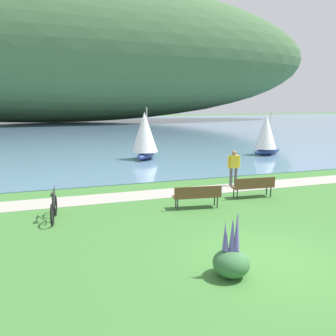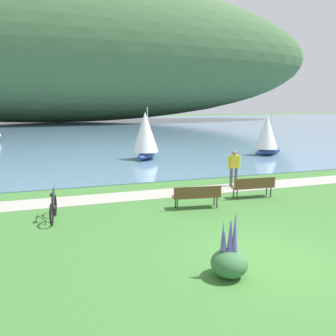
# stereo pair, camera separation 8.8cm
# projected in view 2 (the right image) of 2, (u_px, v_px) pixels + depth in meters

# --- Properties ---
(ground_plane) EXTENTS (200.00, 200.00, 0.00)m
(ground_plane) POSITION_uv_depth(u_px,v_px,m) (267.00, 259.00, 8.81)
(ground_plane) COLOR #3D7533
(bay_water) EXTENTS (180.00, 80.00, 0.04)m
(bay_water) POSITION_uv_depth(u_px,v_px,m) (90.00, 127.00, 54.74)
(bay_water) COLOR #5B7F9E
(bay_water) RESTS_ON ground
(distant_hillside) EXTENTS (111.09, 28.00, 27.28)m
(distant_hillside) POSITION_uv_depth(u_px,v_px,m) (53.00, 50.00, 65.30)
(distant_hillside) COLOR #42663D
(distant_hillside) RESTS_ON bay_water
(shoreline_path) EXTENTS (60.00, 1.50, 0.01)m
(shoreline_path) POSITION_uv_depth(u_px,v_px,m) (177.00, 192.00, 15.31)
(shoreline_path) COLOR #A39E93
(shoreline_path) RESTS_ON ground
(park_bench_near_camera) EXTENTS (1.83, 0.60, 0.88)m
(park_bench_near_camera) POSITION_uv_depth(u_px,v_px,m) (253.00, 186.00, 14.35)
(park_bench_near_camera) COLOR brown
(park_bench_near_camera) RESTS_ON ground
(park_bench_further_along) EXTENTS (1.85, 0.71, 0.88)m
(park_bench_further_along) POSITION_uv_depth(u_px,v_px,m) (197.00, 195.00, 12.91)
(park_bench_further_along) COLOR brown
(park_bench_further_along) RESTS_ON ground
(bicycle_leaning_near_bench) EXTENTS (0.23, 1.77, 1.01)m
(bicycle_leaning_near_bench) POSITION_uv_depth(u_px,v_px,m) (53.00, 208.00, 11.68)
(bicycle_leaning_near_bench) COLOR black
(bicycle_leaning_near_bench) RESTS_ON ground
(person_at_shoreline) EXTENTS (0.60, 0.27, 1.71)m
(person_at_shoreline) POSITION_uv_depth(u_px,v_px,m) (234.00, 166.00, 16.29)
(person_at_shoreline) COLOR #4C4C51
(person_at_shoreline) RESTS_ON ground
(echium_bush_mid_cluster) EXTENTS (0.85, 0.85, 1.52)m
(echium_bush_mid_cluster) POSITION_uv_depth(u_px,v_px,m) (229.00, 259.00, 7.86)
(echium_bush_mid_cluster) COLOR #386B3D
(echium_bush_mid_cluster) RESTS_ON ground
(sailboat_mid_bay) EXTENTS (2.56, 3.02, 3.56)m
(sailboat_mid_bay) POSITION_uv_depth(u_px,v_px,m) (145.00, 135.00, 23.72)
(sailboat_mid_bay) COLOR navy
(sailboat_mid_bay) RESTS_ON bay_water
(sailboat_toward_hillside) EXTENTS (2.87, 2.08, 3.25)m
(sailboat_toward_hillside) POSITION_uv_depth(u_px,v_px,m) (267.00, 135.00, 25.65)
(sailboat_toward_hillside) COLOR navy
(sailboat_toward_hillside) RESTS_ON bay_water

